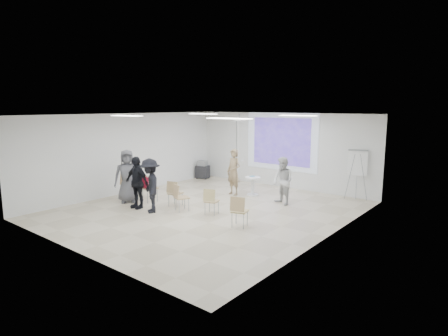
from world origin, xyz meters
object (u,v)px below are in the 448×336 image
Objects in this scene: player_right at (283,179)px; chair_right_inner at (211,199)px; chair_center at (180,195)px; audience_mid at (150,182)px; flipchart_easel at (358,163)px; chair_right_far at (239,209)px; pedestal_table at (253,185)px; laptop at (176,192)px; chair_left_inner at (174,191)px; audience_outer at (127,173)px; av_cart at (203,170)px; chair_far_left at (128,184)px; audience_left at (137,179)px; chair_left_mid at (147,186)px; player_left at (234,169)px.

player_right is 2.68m from chair_right_inner.
chair_center is 0.45× the size of audience_mid.
chair_right_far is at bearing -122.17° from flipchart_easel.
laptop is at bearing -112.54° from pedestal_table.
flipchart_easel reaches higher than chair_right_inner.
chair_right_inner is at bearing -10.79° from chair_left_inner.
audience_outer is 2.45× the size of av_cart.
chair_far_left is 1.12× the size of chair_right_far.
flipchart_easel is (5.15, 5.49, 0.35)m from audience_left.
chair_right_inner is 1.96m from audience_mid.
audience_mid is (1.04, -0.75, 0.38)m from chair_left_mid.
audience_mid is at bearing -79.24° from av_cart.
chair_far_left is (-4.57, -2.83, -0.31)m from player_right.
chair_right_far is 0.46× the size of audience_mid.
player_right is 3.47m from chair_center.
chair_left_inner is at bearing -111.63° from pedestal_table.
laptop is 1.35m from audience_left.
av_cart is (-2.50, 4.09, -0.08)m from laptop.
chair_left_inner reaches higher than chair_right_inner.
audience_left is at bearing -150.36° from audience_mid.
audience_outer reaches higher than player_right.
audience_left is (-0.80, -0.87, 0.46)m from chair_left_inner.
chair_right_inner is (2.69, 0.20, -0.09)m from chair_left_mid.
chair_left_inner is 1.04m from audience_mid.
pedestal_table is 4.04m from audience_mid.
chair_center is at bearing -100.63° from pedestal_table.
chair_left_inner is 6.39m from flipchart_easel.
player_right is at bearing -144.54° from flipchart_easel.
audience_outer reaches higher than chair_center.
player_right reaches higher than chair_right_inner.
chair_left_mid is 0.80m from audience_outer.
player_left is at bearing 3.09° from audience_outer.
audience_left reaches higher than chair_left_inner.
chair_right_far is 1.06× the size of av_cart.
laptop is at bearing -92.87° from player_left.
chair_left_mid is at bearing -111.62° from player_left.
av_cart is at bearing 149.65° from audience_mid.
player_right is at bearing 31.08° from chair_left_inner.
audience_outer reaches higher than av_cart.
audience_left reaches higher than chair_far_left.
chair_left_mid is 1.14m from laptop.
audience_outer is (-2.19, -0.31, 0.51)m from chair_center.
player_right is 0.99× the size of flipchart_easel.
chair_center reaches higher than av_cart.
audience_left reaches higher than laptop.
chair_center reaches higher than chair_right_inner.
player_right is 5.26m from audience_outer.
pedestal_table is 0.40× the size of player_right.
chair_right_far is (4.07, -0.23, -0.06)m from chair_left_mid.
pedestal_table is 0.37× the size of audience_mid.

